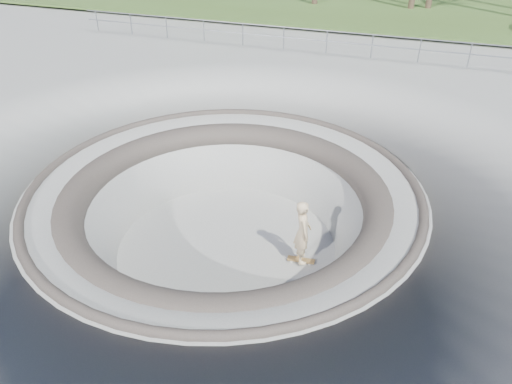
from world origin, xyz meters
TOP-DOWN VIEW (x-y plane):
  - ground at (0.00, 0.00)m, footprint 180.00×180.00m
  - skate_bowl at (0.00, 0.00)m, footprint 14.00×14.00m
  - distant_hills at (3.78, 57.17)m, footprint 103.20×45.00m
  - safety_railing at (0.00, 12.00)m, footprint 25.00×0.06m
  - skateboard at (2.14, -0.01)m, footprint 0.75×0.27m
  - skater at (2.14, -0.01)m, footprint 0.67×0.79m

SIDE VIEW (x-z plane):
  - distant_hills at x=3.78m, z-range -21.32..7.28m
  - skateboard at x=2.14m, z-range -1.88..-1.80m
  - skate_bowl at x=0.00m, z-range -3.88..0.22m
  - skater at x=2.14m, z-range -1.82..0.00m
  - ground at x=0.00m, z-range 0.00..0.00m
  - safety_railing at x=0.00m, z-range 0.18..1.20m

